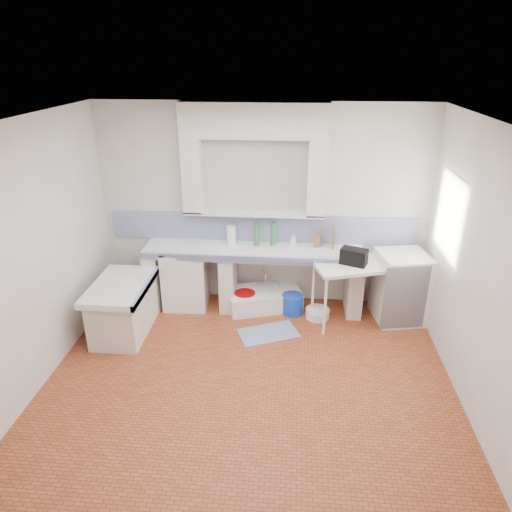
# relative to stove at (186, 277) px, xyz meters

# --- Properties ---
(floor) EXTENTS (4.50, 4.50, 0.00)m
(floor) POSITION_rel_stove_xyz_m (1.06, -1.69, -0.42)
(floor) COLOR #9A4527
(floor) RESTS_ON ground
(ceiling) EXTENTS (4.50, 4.50, 0.00)m
(ceiling) POSITION_rel_stove_xyz_m (1.06, -1.69, 2.38)
(ceiling) COLOR silver
(ceiling) RESTS_ON ground
(wall_back) EXTENTS (4.50, 0.00, 4.50)m
(wall_back) POSITION_rel_stove_xyz_m (1.06, 0.31, 0.98)
(wall_back) COLOR silver
(wall_back) RESTS_ON ground
(wall_front) EXTENTS (4.50, 0.00, 4.50)m
(wall_front) POSITION_rel_stove_xyz_m (1.06, -3.69, 0.98)
(wall_front) COLOR silver
(wall_front) RESTS_ON ground
(wall_left) EXTENTS (0.00, 4.50, 4.50)m
(wall_left) POSITION_rel_stove_xyz_m (-1.19, -1.69, 0.98)
(wall_left) COLOR silver
(wall_left) RESTS_ON ground
(wall_right) EXTENTS (0.00, 4.50, 4.50)m
(wall_right) POSITION_rel_stove_xyz_m (3.31, -1.69, 0.98)
(wall_right) COLOR silver
(wall_right) RESTS_ON ground
(alcove_mass) EXTENTS (1.90, 0.25, 0.45)m
(alcove_mass) POSITION_rel_stove_xyz_m (0.96, 0.18, 2.15)
(alcove_mass) COLOR silver
(alcove_mass) RESTS_ON ground
(window_frame) EXTENTS (0.35, 0.86, 1.06)m
(window_frame) POSITION_rel_stove_xyz_m (3.49, -0.49, 1.18)
(window_frame) COLOR #362011
(window_frame) RESTS_ON ground
(lace_valance) EXTENTS (0.01, 0.84, 0.24)m
(lace_valance) POSITION_rel_stove_xyz_m (3.34, -0.49, 1.56)
(lace_valance) COLOR white
(lace_valance) RESTS_ON ground
(counter_slab) EXTENTS (3.00, 0.60, 0.08)m
(counter_slab) POSITION_rel_stove_xyz_m (0.96, 0.01, 0.44)
(counter_slab) COLOR white
(counter_slab) RESTS_ON ground
(counter_lip) EXTENTS (3.00, 0.04, 0.10)m
(counter_lip) POSITION_rel_stove_xyz_m (0.96, -0.27, 0.44)
(counter_lip) COLOR navy
(counter_lip) RESTS_ON ground
(counter_pier_left) EXTENTS (0.20, 0.55, 0.82)m
(counter_pier_left) POSITION_rel_stove_xyz_m (-0.44, 0.01, -0.01)
(counter_pier_left) COLOR silver
(counter_pier_left) RESTS_ON ground
(counter_pier_mid) EXTENTS (0.20, 0.55, 0.82)m
(counter_pier_mid) POSITION_rel_stove_xyz_m (0.61, 0.01, -0.01)
(counter_pier_mid) COLOR silver
(counter_pier_mid) RESTS_ON ground
(counter_pier_right) EXTENTS (0.20, 0.55, 0.82)m
(counter_pier_right) POSITION_rel_stove_xyz_m (2.36, 0.01, -0.01)
(counter_pier_right) COLOR silver
(counter_pier_right) RESTS_ON ground
(peninsula_top) EXTENTS (0.70, 1.10, 0.08)m
(peninsula_top) POSITION_rel_stove_xyz_m (-0.64, -0.79, 0.24)
(peninsula_top) COLOR white
(peninsula_top) RESTS_ON ground
(peninsula_base) EXTENTS (0.60, 1.00, 0.62)m
(peninsula_base) POSITION_rel_stove_xyz_m (-0.64, -0.79, -0.11)
(peninsula_base) COLOR silver
(peninsula_base) RESTS_ON ground
(peninsula_lip) EXTENTS (0.04, 1.10, 0.10)m
(peninsula_lip) POSITION_rel_stove_xyz_m (-0.31, -0.79, 0.24)
(peninsula_lip) COLOR navy
(peninsula_lip) RESTS_ON ground
(backsplash) EXTENTS (4.27, 0.03, 0.40)m
(backsplash) POSITION_rel_stove_xyz_m (1.06, 0.29, 0.68)
(backsplash) COLOR navy
(backsplash) RESTS_ON ground
(stove) EXTENTS (0.63, 0.61, 0.85)m
(stove) POSITION_rel_stove_xyz_m (0.00, 0.00, 0.00)
(stove) COLOR white
(stove) RESTS_ON ground
(sink) EXTENTS (1.12, 0.80, 0.24)m
(sink) POSITION_rel_stove_xyz_m (1.12, 0.00, -0.30)
(sink) COLOR white
(sink) RESTS_ON ground
(side_table) EXTENTS (1.15, 0.85, 0.05)m
(side_table) POSITION_rel_stove_xyz_m (2.31, -0.28, 0.00)
(side_table) COLOR white
(side_table) RESTS_ON ground
(fridge) EXTENTS (0.72, 0.72, 0.95)m
(fridge) POSITION_rel_stove_xyz_m (2.96, -0.14, 0.05)
(fridge) COLOR white
(fridge) RESTS_ON ground
(bucket_red) EXTENTS (0.36, 0.36, 0.28)m
(bucket_red) POSITION_rel_stove_xyz_m (0.85, -0.11, -0.29)
(bucket_red) COLOR #AF0304
(bucket_red) RESTS_ON ground
(bucket_orange) EXTENTS (0.33, 0.33, 0.25)m
(bucket_orange) POSITION_rel_stove_xyz_m (1.24, -0.10, -0.30)
(bucket_orange) COLOR #DC4F15
(bucket_orange) RESTS_ON ground
(bucket_blue) EXTENTS (0.39, 0.39, 0.28)m
(bucket_blue) POSITION_rel_stove_xyz_m (1.52, -0.13, -0.29)
(bucket_blue) COLOR blue
(bucket_blue) RESTS_ON ground
(basin_white) EXTENTS (0.40, 0.40, 0.13)m
(basin_white) POSITION_rel_stove_xyz_m (1.87, -0.22, -0.36)
(basin_white) COLOR white
(basin_white) RESTS_ON ground
(water_bottle_a) EXTENTS (0.09, 0.09, 0.29)m
(water_bottle_a) POSITION_rel_stove_xyz_m (1.03, 0.16, -0.28)
(water_bottle_a) COLOR silver
(water_bottle_a) RESTS_ON ground
(water_bottle_b) EXTENTS (0.09, 0.09, 0.31)m
(water_bottle_b) POSITION_rel_stove_xyz_m (1.27, 0.16, -0.27)
(water_bottle_b) COLOR silver
(water_bottle_b) RESTS_ON ground
(black_bag) EXTENTS (0.38, 0.30, 0.21)m
(black_bag) POSITION_rel_stove_xyz_m (2.28, -0.29, 0.54)
(black_bag) COLOR black
(black_bag) RESTS_ON side_table
(green_bottle_a) EXTENTS (0.08, 0.08, 0.32)m
(green_bottle_a) POSITION_rel_stove_xyz_m (1.00, 0.12, 0.63)
(green_bottle_a) COLOR #2A773B
(green_bottle_a) RESTS_ON counter_slab
(green_bottle_b) EXTENTS (0.08, 0.08, 0.33)m
(green_bottle_b) POSITION_rel_stove_xyz_m (1.22, 0.16, 0.64)
(green_bottle_b) COLOR #2A773B
(green_bottle_b) RESTS_ON counter_slab
(knife_block) EXTENTS (0.10, 0.08, 0.18)m
(knife_block) POSITION_rel_stove_xyz_m (1.83, 0.16, 0.57)
(knife_block) COLOR olive
(knife_block) RESTS_ON counter_slab
(cutting_board) EXTENTS (0.02, 0.21, 0.29)m
(cutting_board) POSITION_rel_stove_xyz_m (2.05, 0.16, 0.62)
(cutting_board) COLOR olive
(cutting_board) RESTS_ON counter_slab
(paper_towel) EXTENTS (0.16, 0.16, 0.26)m
(paper_towel) POSITION_rel_stove_xyz_m (0.65, 0.16, 0.61)
(paper_towel) COLOR white
(paper_towel) RESTS_ON counter_slab
(soap_bottle) EXTENTS (0.09, 0.09, 0.18)m
(soap_bottle) POSITION_rel_stove_xyz_m (1.50, 0.16, 0.57)
(soap_bottle) COLOR white
(soap_bottle) RESTS_ON counter_slab
(rug) EXTENTS (0.86, 0.69, 0.01)m
(rug) POSITION_rel_stove_xyz_m (1.22, -0.69, -0.42)
(rug) COLOR navy
(rug) RESTS_ON ground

